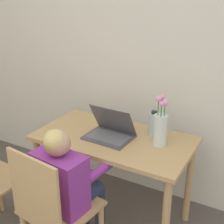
% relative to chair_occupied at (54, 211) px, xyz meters
% --- Properties ---
extents(wall_back, '(6.40, 0.05, 2.50)m').
position_rel_chair_occupied_xyz_m(wall_back, '(0.30, 1.12, 0.79)').
color(wall_back, white).
rests_on(wall_back, ground_plane).
extents(dining_table, '(1.11, 0.60, 0.71)m').
position_rel_chair_occupied_xyz_m(dining_table, '(0.07, 0.61, 0.14)').
color(dining_table, tan).
rests_on(dining_table, ground_plane).
extents(chair_occupied, '(0.45, 0.45, 0.89)m').
position_rel_chair_occupied_xyz_m(chair_occupied, '(0.00, 0.00, 0.00)').
color(chair_occupied, tan).
rests_on(chair_occupied, ground_plane).
extents(person_seated, '(0.37, 0.46, 0.98)m').
position_rel_chair_occupied_xyz_m(person_seated, '(0.02, 0.12, 0.14)').
color(person_seated, purple).
rests_on(person_seated, ground_plane).
extents(laptop, '(0.33, 0.26, 0.22)m').
position_rel_chair_occupied_xyz_m(laptop, '(0.05, 0.60, 0.29)').
color(laptop, '#4C4C51').
rests_on(laptop, dining_table).
extents(flower_vase, '(0.09, 0.09, 0.35)m').
position_rel_chair_occupied_xyz_m(flower_vase, '(0.39, 0.66, 0.37)').
color(flower_vase, silver).
rests_on(flower_vase, dining_table).
extents(water_bottle, '(0.07, 0.07, 0.19)m').
position_rel_chair_occupied_xyz_m(water_bottle, '(0.31, 0.77, 0.33)').
color(water_bottle, silver).
rests_on(water_bottle, dining_table).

